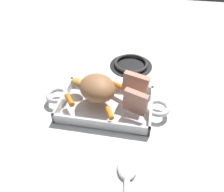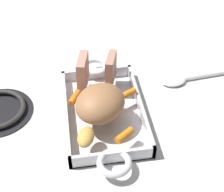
# 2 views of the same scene
# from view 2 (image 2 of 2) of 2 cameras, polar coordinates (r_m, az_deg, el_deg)

# --- Properties ---
(ground_plane) EXTENTS (2.36, 2.36, 0.00)m
(ground_plane) POSITION_cam_2_polar(r_m,az_deg,el_deg) (0.87, -1.40, -3.32)
(ground_plane) COLOR silver
(roasting_dish) EXTENTS (0.42, 0.20, 0.04)m
(roasting_dish) POSITION_cam_2_polar(r_m,az_deg,el_deg) (0.87, -1.41, -2.69)
(roasting_dish) COLOR silver
(roasting_dish) RESTS_ON ground_plane
(pork_roast) EXTENTS (0.17, 0.17, 0.07)m
(pork_roast) POSITION_cam_2_polar(r_m,az_deg,el_deg) (0.80, -1.99, -1.21)
(pork_roast) COLOR #A06C44
(pork_roast) RESTS_ON roasting_dish
(roast_slice_thick) EXTENTS (0.09, 0.04, 0.09)m
(roast_slice_thick) POSITION_cam_2_polar(r_m,az_deg,el_deg) (0.89, -4.91, 4.08)
(roast_slice_thick) COLOR tan
(roast_slice_thick) RESTS_ON roasting_dish
(roast_slice_outer) EXTENTS (0.08, 0.04, 0.08)m
(roast_slice_outer) POSITION_cam_2_polar(r_m,az_deg,el_deg) (0.90, -0.18, 4.65)
(roast_slice_outer) COLOR tan
(roast_slice_outer) RESTS_ON roasting_dish
(baby_carrot_northwest) EXTENTS (0.04, 0.05, 0.02)m
(baby_carrot_northwest) POSITION_cam_2_polar(r_m,az_deg,el_deg) (0.87, 2.57, 0.36)
(baby_carrot_northwest) COLOR orange
(baby_carrot_northwest) RESTS_ON roasting_dish
(baby_carrot_southeast) EXTENTS (0.04, 0.05, 0.02)m
(baby_carrot_southeast) POSITION_cam_2_polar(r_m,az_deg,el_deg) (0.77, 2.12, -6.64)
(baby_carrot_southeast) COLOR orange
(baby_carrot_southeast) RESTS_ON roasting_dish
(baby_carrot_southwest) EXTENTS (0.07, 0.05, 0.02)m
(baby_carrot_southwest) POSITION_cam_2_polar(r_m,az_deg,el_deg) (0.87, -5.96, 0.24)
(baby_carrot_southwest) COLOR orange
(baby_carrot_southwest) RESTS_ON roasting_dish
(potato_corner) EXTENTS (0.07, 0.05, 0.03)m
(potato_corner) POSITION_cam_2_polar(r_m,az_deg,el_deg) (0.76, -4.41, -6.86)
(potato_corner) COLOR gold
(potato_corner) RESTS_ON roasting_dish
(serving_spoon) EXTENTS (0.06, 0.25, 0.02)m
(serving_spoon) POSITION_cam_2_polar(r_m,az_deg,el_deg) (1.00, 12.75, 3.01)
(serving_spoon) COLOR white
(serving_spoon) RESTS_ON ground_plane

